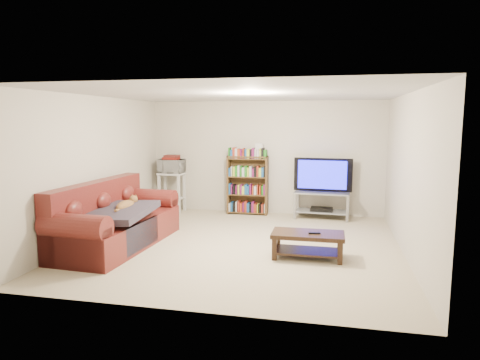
% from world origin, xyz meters
% --- Properties ---
extents(floor, '(5.00, 5.00, 0.00)m').
position_xyz_m(floor, '(0.00, 0.00, 0.00)').
color(floor, beige).
rests_on(floor, ground).
extents(ceiling, '(5.00, 5.00, 0.00)m').
position_xyz_m(ceiling, '(0.00, 0.00, 2.40)').
color(ceiling, white).
rests_on(ceiling, ground).
extents(wall_back, '(5.00, 0.00, 5.00)m').
position_xyz_m(wall_back, '(0.00, 2.50, 1.20)').
color(wall_back, beige).
rests_on(wall_back, ground).
extents(wall_front, '(5.00, 0.00, 5.00)m').
position_xyz_m(wall_front, '(0.00, -2.50, 1.20)').
color(wall_front, beige).
rests_on(wall_front, ground).
extents(wall_left, '(0.00, 5.00, 5.00)m').
position_xyz_m(wall_left, '(-2.50, 0.00, 1.20)').
color(wall_left, beige).
rests_on(wall_left, ground).
extents(wall_right, '(0.00, 5.00, 5.00)m').
position_xyz_m(wall_right, '(2.50, 0.00, 1.20)').
color(wall_right, beige).
rests_on(wall_right, ground).
extents(sofa, '(1.17, 2.46, 1.03)m').
position_xyz_m(sofa, '(-1.99, -0.46, 0.35)').
color(sofa, maroon).
rests_on(sofa, floor).
extents(blanket, '(0.96, 1.23, 0.20)m').
position_xyz_m(blanket, '(-1.81, -0.64, 0.59)').
color(blanket, '#342D39').
rests_on(blanket, sofa).
extents(cat, '(0.30, 0.67, 0.20)m').
position_xyz_m(cat, '(-1.79, -0.42, 0.65)').
color(cat, brown).
rests_on(cat, sofa).
extents(coffee_table, '(1.04, 0.52, 0.38)m').
position_xyz_m(coffee_table, '(1.09, -0.45, 0.26)').
color(coffee_table, black).
rests_on(coffee_table, floor).
extents(remote, '(0.18, 0.07, 0.02)m').
position_xyz_m(remote, '(1.19, -0.50, 0.39)').
color(remote, black).
rests_on(remote, coffee_table).
extents(tv_stand, '(1.13, 0.56, 0.55)m').
position_xyz_m(tv_stand, '(1.23, 2.18, 0.37)').
color(tv_stand, '#999EA3').
rests_on(tv_stand, floor).
extents(television, '(1.19, 0.23, 0.68)m').
position_xyz_m(television, '(1.23, 2.18, 0.89)').
color(television, black).
rests_on(television, tv_stand).
extents(dvd_player, '(0.46, 0.33, 0.06)m').
position_xyz_m(dvd_player, '(1.23, 2.18, 0.19)').
color(dvd_player, black).
rests_on(dvd_player, tv_stand).
extents(bookshelf, '(0.87, 0.28, 1.25)m').
position_xyz_m(bookshelf, '(-0.34, 2.28, 0.64)').
color(bookshelf, '#4D361A').
rests_on(bookshelf, floor).
extents(shelf_clutter, '(0.64, 0.20, 0.28)m').
position_xyz_m(shelf_clutter, '(-0.24, 2.29, 1.35)').
color(shelf_clutter, silver).
rests_on(shelf_clutter, bookshelf).
extents(microwave_stand, '(0.56, 0.42, 0.86)m').
position_xyz_m(microwave_stand, '(-2.01, 2.18, 0.55)').
color(microwave_stand, silver).
rests_on(microwave_stand, floor).
extents(microwave, '(0.55, 0.39, 0.29)m').
position_xyz_m(microwave, '(-2.01, 2.18, 1.01)').
color(microwave, silver).
rests_on(microwave, microwave_stand).
extents(game_boxes, '(0.33, 0.29, 0.05)m').
position_xyz_m(game_boxes, '(-2.01, 2.18, 1.18)').
color(game_boxes, maroon).
rests_on(game_boxes, microwave).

